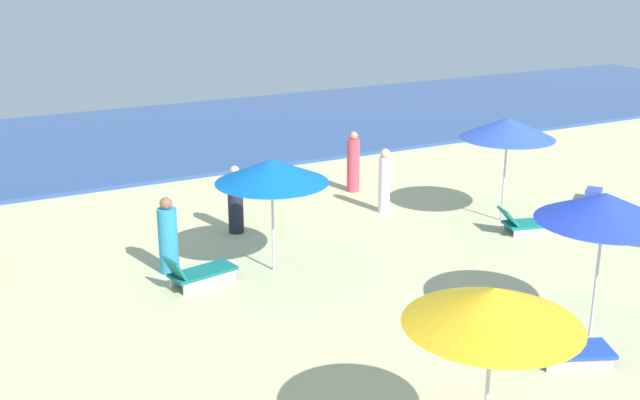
% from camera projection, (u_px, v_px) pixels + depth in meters
% --- Properties ---
extents(ocean, '(60.00, 11.10, 0.12)m').
position_uv_depth(ocean, '(113.00, 142.00, 27.26)').
color(ocean, '#2D4F8F').
rests_on(ocean, ground_plane).
extents(umbrella_0, '(2.29, 2.29, 2.60)m').
position_uv_depth(umbrella_0, '(508.00, 128.00, 18.84)').
color(umbrella_0, silver).
rests_on(umbrella_0, ground_plane).
extents(lounge_chair_0_0, '(1.64, 0.97, 0.63)m').
position_uv_depth(lounge_chair_0_0, '(529.00, 223.00, 18.64)').
color(lounge_chair_0_0, silver).
rests_on(lounge_chair_0_0, ground_plane).
extents(umbrella_3, '(2.33, 2.33, 2.40)m').
position_uv_depth(umbrella_3, '(272.00, 171.00, 15.87)').
color(umbrella_3, silver).
rests_on(umbrella_3, ground_plane).
extents(lounge_chair_3_0, '(1.50, 0.83, 0.72)m').
position_uv_depth(lounge_chair_3_0, '(199.00, 273.00, 15.67)').
color(lounge_chair_3_0, silver).
rests_on(lounge_chair_3_0, ground_plane).
extents(umbrella_5, '(2.15, 2.15, 2.67)m').
position_uv_depth(umbrella_5, '(493.00, 306.00, 9.20)').
color(umbrella_5, silver).
rests_on(umbrella_5, ground_plane).
extents(umbrella_6, '(2.25, 2.25, 2.61)m').
position_uv_depth(umbrella_6, '(605.00, 207.00, 12.97)').
color(umbrella_6, silver).
rests_on(umbrella_6, ground_plane).
extents(lounge_chair_6_0, '(1.45, 1.11, 0.63)m').
position_uv_depth(lounge_chair_6_0, '(568.00, 349.00, 12.75)').
color(lounge_chair_6_0, silver).
rests_on(lounge_chair_6_0, ground_plane).
extents(beachgoer_0, '(0.54, 0.54, 1.63)m').
position_uv_depth(beachgoer_0, '(168.00, 238.00, 16.18)').
color(beachgoer_0, '#2E93C7').
rests_on(beachgoer_0, ground_plane).
extents(beachgoer_2, '(0.39, 0.39, 1.69)m').
position_uv_depth(beachgoer_2, '(353.00, 164.00, 21.67)').
color(beachgoer_2, '#E8495F').
rests_on(beachgoer_2, ground_plane).
extents(beachgoer_3, '(0.35, 0.35, 1.67)m').
position_uv_depth(beachgoer_3, '(384.00, 182.00, 19.93)').
color(beachgoer_3, white).
rests_on(beachgoer_3, ground_plane).
extents(beachgoer_4, '(0.42, 0.42, 1.63)m').
position_uv_depth(beachgoer_4, '(236.00, 202.00, 18.49)').
color(beachgoer_4, '#222535').
rests_on(beachgoer_4, ground_plane).
extents(cooler_box_0, '(0.67, 0.64, 0.30)m').
position_uv_depth(cooler_box_0, '(594.00, 195.00, 21.07)').
color(cooler_box_0, '#3150B4').
rests_on(cooler_box_0, ground_plane).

